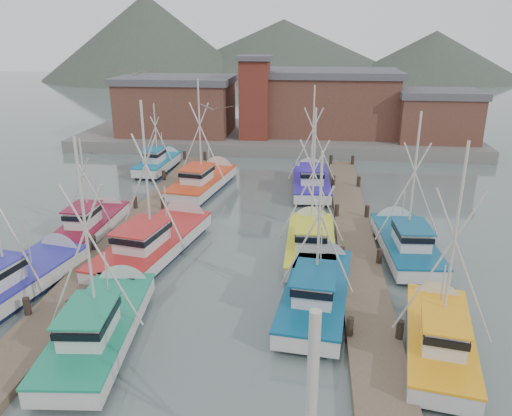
# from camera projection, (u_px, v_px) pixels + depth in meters

# --- Properties ---
(ground) EXTENTS (260.00, 260.00, 0.00)m
(ground) POSITION_uv_depth(u_px,v_px,m) (215.00, 309.00, 23.17)
(ground) COLOR #50605E
(ground) RESTS_ON ground
(dock_left) EXTENTS (2.30, 46.00, 1.50)m
(dock_left) POSITION_uv_depth(u_px,v_px,m) (105.00, 260.00, 27.62)
(dock_left) COLOR #4D3D2F
(dock_left) RESTS_ON ground
(dock_right) EXTENTS (2.30, 46.00, 1.50)m
(dock_right) POSITION_uv_depth(u_px,v_px,m) (361.00, 273.00, 26.13)
(dock_right) COLOR #4D3D2F
(dock_right) RESTS_ON ground
(quay) EXTENTS (44.00, 16.00, 1.20)m
(quay) POSITION_uv_depth(u_px,v_px,m) (276.00, 136.00, 57.57)
(quay) COLOR slate
(quay) RESTS_ON ground
(shed_left) EXTENTS (12.72, 8.48, 6.20)m
(shed_left) POSITION_uv_depth(u_px,v_px,m) (177.00, 105.00, 55.61)
(shed_left) COLOR brown
(shed_left) RESTS_ON quay
(shed_center) EXTENTS (14.84, 9.54, 6.90)m
(shed_center) POSITION_uv_depth(u_px,v_px,m) (330.00, 101.00, 55.55)
(shed_center) COLOR brown
(shed_center) RESTS_ON quay
(shed_right) EXTENTS (8.48, 6.36, 5.20)m
(shed_right) POSITION_uv_depth(u_px,v_px,m) (437.00, 115.00, 51.86)
(shed_right) COLOR brown
(shed_right) RESTS_ON quay
(lookout_tower) EXTENTS (3.60, 3.60, 8.50)m
(lookout_tower) POSITION_uv_depth(u_px,v_px,m) (255.00, 97.00, 52.37)
(lookout_tower) COLOR maroon
(lookout_tower) RESTS_ON quay
(distant_hills) EXTENTS (175.00, 140.00, 42.00)m
(distant_hills) POSITION_uv_depth(u_px,v_px,m) (254.00, 76.00, 139.17)
(distant_hills) COLOR #424B3F
(distant_hills) RESTS_ON ground
(boat_4) EXTENTS (3.76, 9.09, 9.44)m
(boat_4) POSITION_uv_depth(u_px,v_px,m) (104.00, 323.00, 20.86)
(boat_4) COLOR black
(boat_4) RESTS_ON ground
(boat_5) EXTENTS (3.69, 9.17, 8.22)m
(boat_5) POSITION_uv_depth(u_px,v_px,m) (317.00, 289.00, 23.60)
(boat_5) COLOR black
(boat_5) RESTS_ON ground
(boat_6) EXTENTS (4.38, 9.48, 9.94)m
(boat_6) POSITION_uv_depth(u_px,v_px,m) (19.00, 280.00, 24.43)
(boat_6) COLOR black
(boat_6) RESTS_ON ground
(boat_7) EXTENTS (3.68, 8.14, 9.31)m
(boat_7) POSITION_uv_depth(u_px,v_px,m) (439.00, 334.00, 20.06)
(boat_7) COLOR black
(boat_7) RESTS_ON ground
(boat_8) EXTENTS (5.01, 10.68, 9.79)m
(boat_8) POSITION_uv_depth(u_px,v_px,m) (159.00, 240.00, 29.02)
(boat_8) COLOR black
(boat_8) RESTS_ON ground
(boat_9) EXTENTS (3.63, 8.53, 9.14)m
(boat_9) POSITION_uv_depth(u_px,v_px,m) (311.00, 241.00, 28.91)
(boat_9) COLOR black
(boat_9) RESTS_ON ground
(boat_10) EXTENTS (2.84, 7.75, 6.82)m
(boat_10) POSITION_uv_depth(u_px,v_px,m) (94.00, 223.00, 31.59)
(boat_10) COLOR black
(boat_10) RESTS_ON ground
(boat_11) EXTENTS (3.63, 8.71, 8.98)m
(boat_11) POSITION_uv_depth(u_px,v_px,m) (404.00, 241.00, 28.85)
(boat_11) COLOR black
(boat_11) RESTS_ON ground
(boat_12) EXTENTS (4.32, 9.74, 9.63)m
(boat_12) POSITION_uv_depth(u_px,v_px,m) (205.00, 181.00, 40.46)
(boat_12) COLOR black
(boat_12) RESTS_ON ground
(boat_13) EXTENTS (3.66, 9.12, 9.10)m
(boat_13) POSITION_uv_depth(u_px,v_px,m) (311.00, 181.00, 40.32)
(boat_13) COLOR black
(boat_13) RESTS_ON ground
(boat_14) EXTENTS (2.80, 7.76, 6.71)m
(boat_14) POSITION_uv_depth(u_px,v_px,m) (160.00, 163.00, 45.93)
(boat_14) COLOR black
(boat_14) RESTS_ON ground
(gull_near) EXTENTS (1.49, 0.65, 0.24)m
(gull_near) POSITION_uv_depth(u_px,v_px,m) (133.00, 73.00, 19.25)
(gull_near) COLOR slate
(gull_near) RESTS_ON ground
(gull_far) EXTENTS (1.50, 0.66, 0.24)m
(gull_far) POSITION_uv_depth(u_px,v_px,m) (216.00, 108.00, 20.63)
(gull_far) COLOR slate
(gull_far) RESTS_ON ground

